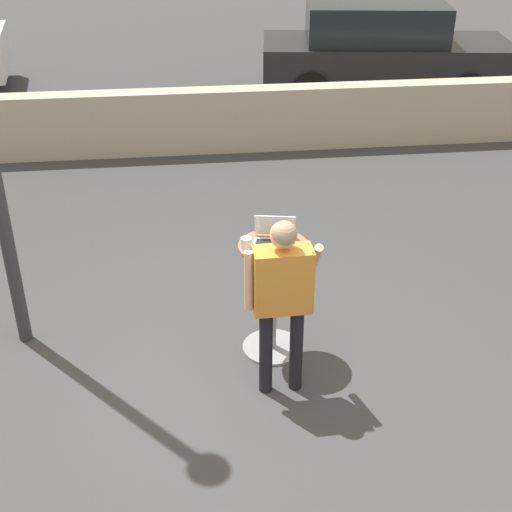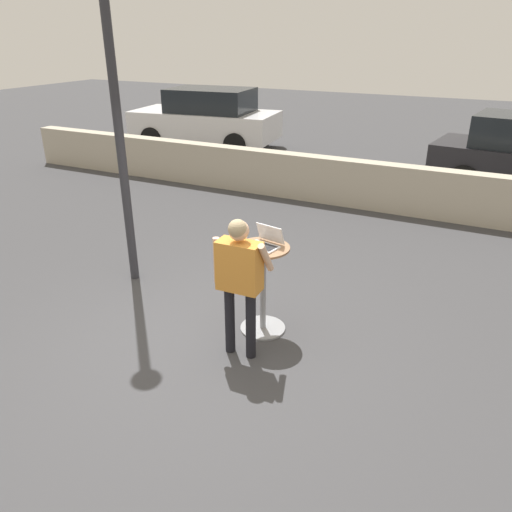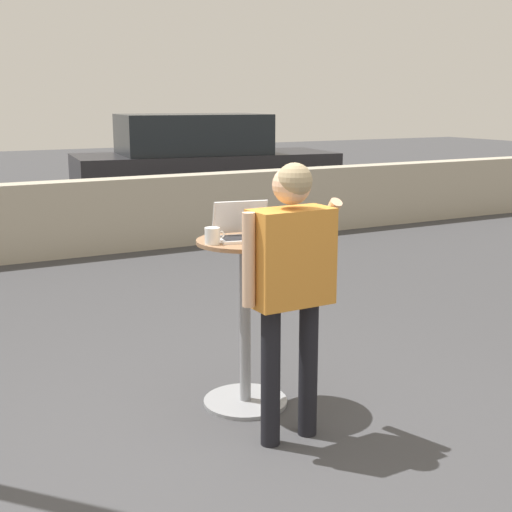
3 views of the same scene
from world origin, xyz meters
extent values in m
plane|color=#3D3D3F|center=(0.00, 0.00, 0.00)|extent=(50.00, 50.00, 0.00)
cube|color=#B2A893|center=(0.00, 5.61, 0.47)|extent=(16.77, 0.35, 0.93)
cylinder|color=gray|center=(0.41, 0.63, 0.01)|extent=(0.54, 0.54, 0.03)
cylinder|color=gray|center=(0.41, 0.63, 0.54)|extent=(0.07, 0.07, 1.03)
cylinder|color=#8C6647|center=(0.41, 0.63, 1.06)|extent=(0.60, 0.60, 0.02)
cube|color=silver|center=(0.41, 0.61, 1.08)|extent=(0.38, 0.28, 0.02)
cube|color=black|center=(0.41, 0.61, 1.09)|extent=(0.33, 0.23, 0.00)
cube|color=silver|center=(0.44, 0.76, 1.20)|extent=(0.35, 0.14, 0.21)
cube|color=white|center=(0.43, 0.75, 1.20)|extent=(0.32, 0.12, 0.19)
cylinder|color=white|center=(0.17, 0.60, 1.13)|extent=(0.09, 0.09, 0.10)
torus|color=white|center=(0.23, 0.60, 1.13)|extent=(0.04, 0.01, 0.04)
cylinder|color=black|center=(0.28, 0.07, 0.40)|extent=(0.11, 0.11, 0.81)
cylinder|color=black|center=(0.53, 0.08, 0.40)|extent=(0.11, 0.11, 0.81)
cube|color=orange|center=(0.40, 0.08, 1.07)|extent=(0.46, 0.24, 0.53)
sphere|color=#DBAD89|center=(0.40, 0.08, 1.47)|extent=(0.21, 0.21, 0.21)
sphere|color=#9E8966|center=(0.40, 0.05, 1.49)|extent=(0.19, 0.19, 0.19)
cylinder|color=#DBAD89|center=(0.14, 0.07, 1.09)|extent=(0.07, 0.07, 0.51)
cylinder|color=#DBAD89|center=(0.66, 0.16, 1.19)|extent=(0.08, 0.31, 0.39)
cube|color=black|center=(3.42, 7.87, 0.67)|extent=(4.51, 2.21, 0.72)
cube|color=black|center=(3.20, 7.90, 1.35)|extent=(2.56, 1.76, 0.65)
cylinder|color=black|center=(4.85, 8.47, 0.34)|extent=(0.70, 0.31, 0.68)
cylinder|color=black|center=(4.64, 6.91, 0.34)|extent=(0.70, 0.31, 0.68)
cylinder|color=black|center=(2.19, 8.83, 0.34)|extent=(0.70, 0.31, 0.68)
cylinder|color=black|center=(1.98, 7.27, 0.34)|extent=(0.70, 0.31, 0.68)
camera|label=1|loc=(-0.34, -4.54, 3.96)|focal=50.00mm
camera|label=2|loc=(2.59, -3.98, 3.28)|focal=35.00mm
camera|label=3|loc=(-1.56, -3.17, 1.92)|focal=50.00mm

